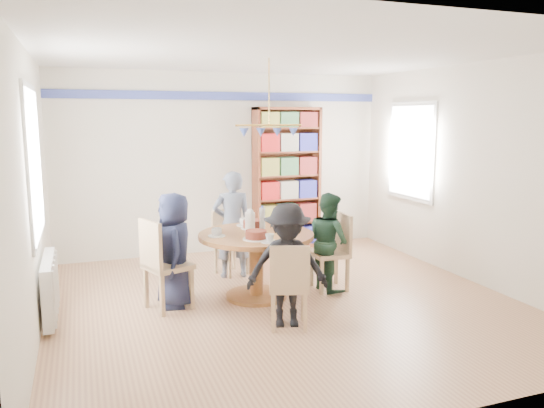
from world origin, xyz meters
name	(u,v)px	position (x,y,z in m)	size (l,w,h in m)	color
ground	(284,302)	(0.00, 0.00, 0.00)	(5.00, 5.00, 0.00)	tan
room_shell	(238,150)	(-0.26, 0.87, 1.65)	(5.00, 5.00, 5.00)	white
radiator	(50,287)	(-2.42, 0.30, 0.35)	(0.12, 1.00, 0.60)	silver
dining_table	(256,250)	(-0.24, 0.27, 0.56)	(1.30, 1.30, 0.75)	olive
chair_left	(161,261)	(-1.31, 0.23, 0.54)	(0.56, 0.56, 0.99)	tan
chair_right	(335,248)	(0.75, 0.25, 0.50)	(0.42, 0.42, 0.91)	tan
chair_far	(228,239)	(-0.28, 1.32, 0.46)	(0.48, 0.48, 0.84)	tan
chair_near	(289,282)	(-0.23, -0.72, 0.47)	(0.48, 0.48, 0.86)	tan
person_left	(174,250)	(-1.15, 0.31, 0.62)	(0.61, 0.40, 1.25)	#1A1E39
person_right	(329,241)	(0.67, 0.25, 0.58)	(0.57, 0.44, 1.17)	#1A3425
person_far	(232,224)	(-0.28, 1.13, 0.69)	(0.50, 0.33, 1.37)	gray
person_near	(287,266)	(-0.21, -0.63, 0.61)	(0.79, 0.45, 1.22)	black
bookshelf	(287,180)	(0.95, 2.34, 1.08)	(1.04, 0.31, 2.19)	brown
tableware	(253,227)	(-0.26, 0.29, 0.81)	(1.10, 1.10, 0.29)	white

